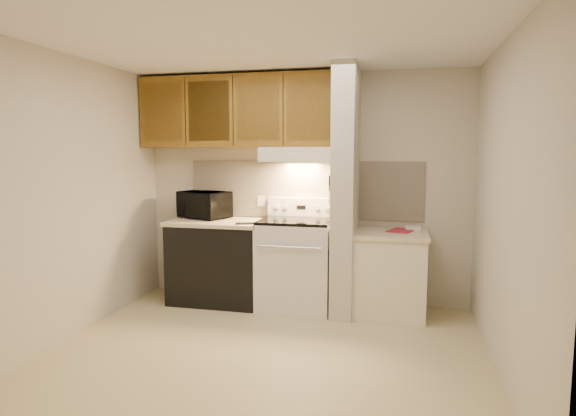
% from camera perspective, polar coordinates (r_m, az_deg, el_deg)
% --- Properties ---
extents(floor, '(3.60, 3.60, 0.00)m').
position_cam_1_polar(floor, '(4.21, -2.47, -16.46)').
color(floor, '#C6B88A').
rests_on(floor, ground).
extents(ceiling, '(3.60, 3.60, 0.00)m').
position_cam_1_polar(ceiling, '(3.96, -2.66, 19.03)').
color(ceiling, white).
rests_on(ceiling, wall_back).
extents(wall_back, '(3.60, 2.50, 0.02)m').
position_cam_1_polar(wall_back, '(5.34, 1.80, 2.35)').
color(wall_back, beige).
rests_on(wall_back, floor).
extents(wall_left, '(0.02, 3.00, 2.50)m').
position_cam_1_polar(wall_left, '(4.71, -24.17, 1.18)').
color(wall_left, beige).
rests_on(wall_left, floor).
extents(wall_right, '(0.02, 3.00, 2.50)m').
position_cam_1_polar(wall_right, '(3.82, 24.42, 0.04)').
color(wall_right, beige).
rests_on(wall_right, floor).
extents(backsplash, '(2.60, 0.02, 0.63)m').
position_cam_1_polar(backsplash, '(5.33, 1.78, 2.18)').
color(backsplash, silver).
rests_on(backsplash, wall_back).
extents(range_body, '(0.76, 0.65, 0.92)m').
position_cam_1_polar(range_body, '(5.13, 1.00, -6.77)').
color(range_body, silver).
rests_on(range_body, floor).
extents(oven_window, '(0.50, 0.01, 0.30)m').
position_cam_1_polar(oven_window, '(4.82, 0.21, -7.16)').
color(oven_window, black).
rests_on(oven_window, range_body).
extents(oven_handle, '(0.65, 0.02, 0.02)m').
position_cam_1_polar(oven_handle, '(4.74, 0.10, -4.68)').
color(oven_handle, silver).
rests_on(oven_handle, range_body).
extents(cooktop, '(0.74, 0.64, 0.03)m').
position_cam_1_polar(cooktop, '(5.04, 1.02, -1.51)').
color(cooktop, black).
rests_on(cooktop, range_body).
extents(range_backguard, '(0.76, 0.08, 0.20)m').
position_cam_1_polar(range_backguard, '(5.30, 1.67, 0.14)').
color(range_backguard, silver).
rests_on(range_backguard, range_body).
extents(range_display, '(0.10, 0.01, 0.04)m').
position_cam_1_polar(range_display, '(5.26, 1.58, 0.09)').
color(range_display, black).
rests_on(range_display, range_backguard).
extents(range_knob_left_outer, '(0.05, 0.02, 0.05)m').
position_cam_1_polar(range_knob_left_outer, '(5.32, -1.39, 0.17)').
color(range_knob_left_outer, silver).
rests_on(range_knob_left_outer, range_backguard).
extents(range_knob_left_inner, '(0.05, 0.02, 0.05)m').
position_cam_1_polar(range_knob_left_inner, '(5.30, -0.34, 0.14)').
color(range_knob_left_inner, silver).
rests_on(range_knob_left_inner, range_backguard).
extents(range_knob_right_inner, '(0.05, 0.02, 0.05)m').
position_cam_1_polar(range_knob_right_inner, '(5.23, 3.50, 0.04)').
color(range_knob_right_inner, silver).
rests_on(range_knob_right_inner, range_backguard).
extents(range_knob_right_outer, '(0.05, 0.02, 0.05)m').
position_cam_1_polar(range_knob_right_outer, '(5.21, 4.59, 0.01)').
color(range_knob_right_outer, silver).
rests_on(range_knob_right_outer, range_backguard).
extents(dishwasher_front, '(1.00, 0.63, 0.87)m').
position_cam_1_polar(dishwasher_front, '(5.39, -8.21, -6.44)').
color(dishwasher_front, black).
rests_on(dishwasher_front, floor).
extents(left_countertop, '(1.04, 0.67, 0.04)m').
position_cam_1_polar(left_countertop, '(5.31, -8.29, -1.66)').
color(left_countertop, beige).
rests_on(left_countertop, dishwasher_front).
extents(spoon_rest, '(0.25, 0.15, 0.02)m').
position_cam_1_polar(spoon_rest, '(4.99, -4.85, -1.82)').
color(spoon_rest, black).
rests_on(spoon_rest, left_countertop).
extents(teal_jar, '(0.11, 0.11, 0.09)m').
position_cam_1_polar(teal_jar, '(5.52, -7.88, -0.64)').
color(teal_jar, '#30696C').
rests_on(teal_jar, left_countertop).
extents(outlet, '(0.08, 0.01, 0.12)m').
position_cam_1_polar(outlet, '(5.45, -3.21, 0.84)').
color(outlet, '#EFE7C9').
rests_on(outlet, backsplash).
extents(microwave, '(0.64, 0.54, 0.30)m').
position_cam_1_polar(microwave, '(5.50, -9.92, 0.38)').
color(microwave, black).
rests_on(microwave, left_countertop).
extents(partition_pillar, '(0.22, 0.70, 2.50)m').
position_cam_1_polar(partition_pillar, '(4.92, 6.83, 1.93)').
color(partition_pillar, beige).
rests_on(partition_pillar, floor).
extents(pillar_trim, '(0.01, 0.70, 0.04)m').
position_cam_1_polar(pillar_trim, '(4.93, 5.50, 2.54)').
color(pillar_trim, brown).
rests_on(pillar_trim, partition_pillar).
extents(knife_strip, '(0.02, 0.42, 0.04)m').
position_cam_1_polar(knife_strip, '(4.88, 5.35, 2.74)').
color(knife_strip, black).
rests_on(knife_strip, partition_pillar).
extents(knife_blade_a, '(0.01, 0.03, 0.16)m').
position_cam_1_polar(knife_blade_a, '(4.72, 4.91, 1.39)').
color(knife_blade_a, silver).
rests_on(knife_blade_a, knife_strip).
extents(knife_handle_a, '(0.02, 0.02, 0.10)m').
position_cam_1_polar(knife_handle_a, '(4.73, 4.96, 3.22)').
color(knife_handle_a, black).
rests_on(knife_handle_a, knife_strip).
extents(knife_blade_b, '(0.01, 0.04, 0.18)m').
position_cam_1_polar(knife_blade_b, '(4.81, 5.07, 1.37)').
color(knife_blade_b, silver).
rests_on(knife_blade_b, knife_strip).
extents(knife_handle_b, '(0.02, 0.02, 0.10)m').
position_cam_1_polar(knife_handle_b, '(4.80, 5.08, 3.27)').
color(knife_handle_b, black).
rests_on(knife_handle_b, knife_strip).
extents(knife_blade_c, '(0.01, 0.04, 0.20)m').
position_cam_1_polar(knife_blade_c, '(4.88, 5.18, 1.32)').
color(knife_blade_c, silver).
rests_on(knife_blade_c, knife_strip).
extents(knife_handle_c, '(0.02, 0.02, 0.10)m').
position_cam_1_polar(knife_handle_c, '(4.87, 5.20, 3.32)').
color(knife_handle_c, black).
rests_on(knife_handle_c, knife_strip).
extents(knife_blade_d, '(0.01, 0.04, 0.16)m').
position_cam_1_polar(knife_blade_d, '(4.97, 5.34, 1.65)').
color(knife_blade_d, silver).
rests_on(knife_blade_d, knife_strip).
extents(knife_handle_d, '(0.02, 0.02, 0.10)m').
position_cam_1_polar(knife_handle_d, '(4.97, 5.37, 3.38)').
color(knife_handle_d, black).
rests_on(knife_handle_d, knife_strip).
extents(knife_blade_e, '(0.01, 0.04, 0.18)m').
position_cam_1_polar(knife_blade_e, '(5.05, 5.46, 1.62)').
color(knife_blade_e, silver).
rests_on(knife_blade_e, knife_strip).
extents(knife_handle_e, '(0.02, 0.02, 0.10)m').
position_cam_1_polar(knife_handle_e, '(5.05, 5.49, 3.43)').
color(knife_handle_e, black).
rests_on(knife_handle_e, knife_strip).
extents(oven_mitt, '(0.03, 0.10, 0.24)m').
position_cam_1_polar(oven_mitt, '(5.11, 5.56, 1.15)').
color(oven_mitt, slate).
rests_on(oven_mitt, partition_pillar).
extents(right_cab_base, '(0.70, 0.60, 0.81)m').
position_cam_1_polar(right_cab_base, '(5.03, 11.96, -7.83)').
color(right_cab_base, '#EFE7C9').
rests_on(right_cab_base, floor).
extents(right_countertop, '(0.74, 0.64, 0.04)m').
position_cam_1_polar(right_countertop, '(4.94, 12.08, -3.05)').
color(right_countertop, beige).
rests_on(right_countertop, right_cab_base).
extents(red_folder, '(0.31, 0.36, 0.01)m').
position_cam_1_polar(red_folder, '(5.04, 13.25, -2.62)').
color(red_folder, '#B42638').
rests_on(red_folder, right_countertop).
extents(white_box, '(0.16, 0.11, 0.04)m').
position_cam_1_polar(white_box, '(5.12, 14.60, -2.35)').
color(white_box, white).
rests_on(white_box, right_countertop).
extents(range_hood, '(0.78, 0.44, 0.15)m').
position_cam_1_polar(range_hood, '(5.11, 1.33, 6.36)').
color(range_hood, '#EFE7C9').
rests_on(range_hood, upper_cabinets).
extents(hood_lip, '(0.78, 0.04, 0.06)m').
position_cam_1_polar(hood_lip, '(4.91, 0.82, 5.83)').
color(hood_lip, '#EFE7C9').
rests_on(hood_lip, range_hood).
extents(upper_cabinets, '(2.18, 0.33, 0.77)m').
position_cam_1_polar(upper_cabinets, '(5.36, -5.94, 11.26)').
color(upper_cabinets, brown).
rests_on(upper_cabinets, wall_back).
extents(cab_door_a, '(0.46, 0.01, 0.63)m').
position_cam_1_polar(cab_door_a, '(5.53, -14.67, 10.94)').
color(cab_door_a, brown).
rests_on(cab_door_a, upper_cabinets).
extents(cab_gap_a, '(0.01, 0.01, 0.73)m').
position_cam_1_polar(cab_gap_a, '(5.41, -12.08, 11.11)').
color(cab_gap_a, black).
rests_on(cab_gap_a, upper_cabinets).
extents(cab_door_b, '(0.46, 0.01, 0.63)m').
position_cam_1_polar(cab_door_b, '(5.30, -9.36, 11.26)').
color(cab_door_b, brown).
rests_on(cab_door_b, upper_cabinets).
extents(cab_gap_b, '(0.01, 0.01, 0.73)m').
position_cam_1_polar(cab_gap_b, '(5.21, -6.53, 11.39)').
color(cab_gap_b, black).
rests_on(cab_gap_b, upper_cabinets).
extents(cab_door_c, '(0.46, 0.01, 0.63)m').
position_cam_1_polar(cab_door_c, '(5.12, -3.60, 11.50)').
color(cab_door_c, brown).
rests_on(cab_door_c, upper_cabinets).
extents(cab_gap_c, '(0.01, 0.01, 0.73)m').
position_cam_1_polar(cab_gap_c, '(5.05, -0.58, 11.58)').
color(cab_gap_c, black).
rests_on(cab_gap_c, upper_cabinets).
extents(cab_door_d, '(0.46, 0.01, 0.63)m').
position_cam_1_polar(cab_door_d, '(4.99, 2.53, 11.63)').
color(cab_door_d, brown).
rests_on(cab_door_d, upper_cabinets).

